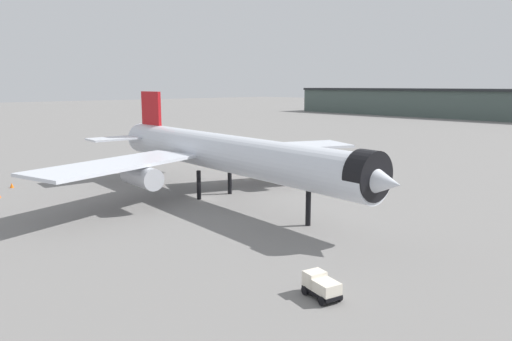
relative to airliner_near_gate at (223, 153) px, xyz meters
name	(u,v)px	position (x,y,z in m)	size (l,w,h in m)	color
ground	(204,199)	(-2.08, -1.91, -6.77)	(900.00, 900.00, 0.00)	slate
airliner_near_gate	(223,153)	(0.00, 0.00, 0.00)	(59.46, 54.20, 15.37)	silver
service_truck_front	(230,153)	(-27.14, 24.40, -5.18)	(3.40, 5.83, 3.00)	black
baggage_tug_wing	(321,286)	(30.91, -15.62, -5.79)	(3.49, 2.52, 1.85)	black
baggage_cart_trailing	(99,168)	(-33.11, -3.42, -5.79)	(2.45, 2.74, 1.82)	black
traffic_cone_wingtip	(12,185)	(-29.73, -19.97, -6.37)	(0.64, 0.64, 0.80)	#F2600C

